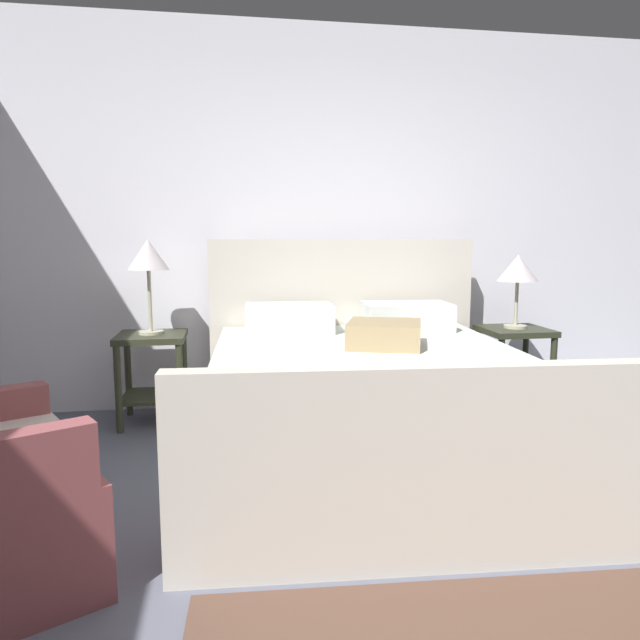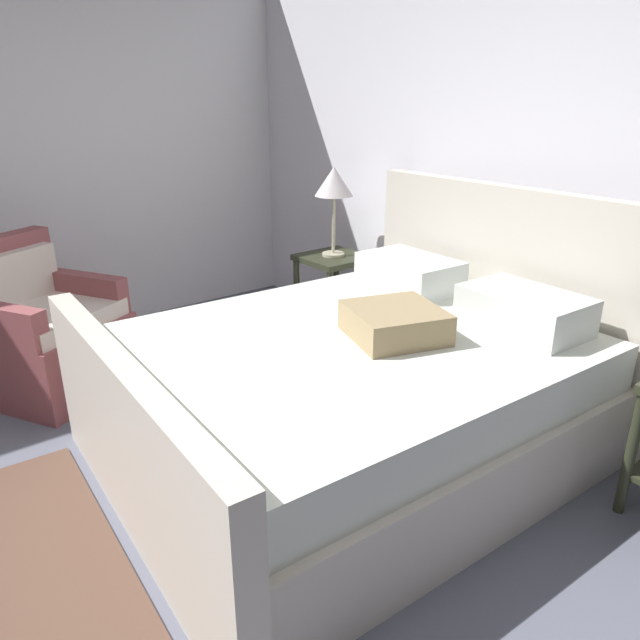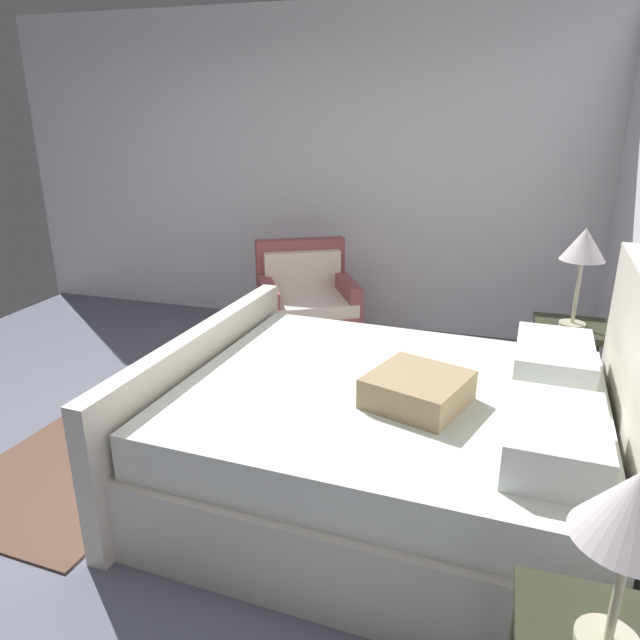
% 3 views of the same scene
% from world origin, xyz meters
% --- Properties ---
extents(ground_plane, '(5.34, 5.32, 0.02)m').
position_xyz_m(ground_plane, '(0.00, 0.00, -0.01)').
color(ground_plane, slate).
extents(wall_back, '(5.46, 0.12, 2.72)m').
position_xyz_m(wall_back, '(0.00, 2.72, 1.36)').
color(wall_back, white).
rests_on(wall_back, ground).
extents(bed, '(1.97, 2.30, 1.22)m').
position_xyz_m(bed, '(-0.15, 1.46, 0.35)').
color(bed, beige).
rests_on(bed, ground).
extents(nightstand_left, '(0.44, 0.44, 0.60)m').
position_xyz_m(nightstand_left, '(-1.40, 2.33, 0.40)').
color(nightstand_left, '#2D3120').
rests_on(nightstand_left, ground).
extents(table_lamp_left, '(0.26, 0.26, 0.62)m').
position_xyz_m(table_lamp_left, '(-1.40, 2.33, 1.10)').
color(table_lamp_left, '#B7B293').
rests_on(table_lamp_left, nightstand_left).
extents(armchair, '(0.99, 0.98, 0.90)m').
position_xyz_m(armchair, '(-1.82, 0.43, 0.35)').
color(armchair, '#904A4D').
rests_on(armchair, ground).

